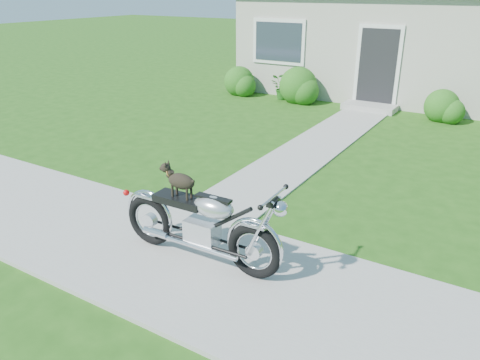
{
  "coord_description": "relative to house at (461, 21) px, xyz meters",
  "views": [
    {
      "loc": [
        2.03,
        -3.85,
        3.11
      ],
      "look_at": [
        -0.95,
        1.0,
        0.75
      ],
      "focal_mm": 35.0,
      "sensor_mm": 36.0,
      "label": 1
    }
  ],
  "objects": [
    {
      "name": "sidewalk",
      "position": [
        0.0,
        -11.99,
        -2.14
      ],
      "size": [
        24.0,
        2.2,
        0.04
      ],
      "primitive_type": "cube",
      "color": "#9E9B93",
      "rests_on": "ground"
    },
    {
      "name": "shrub_row",
      "position": [
        -0.63,
        -3.49,
        -1.75
      ],
      "size": [
        11.46,
        1.09,
        1.09
      ],
      "color": "#276019",
      "rests_on": "ground"
    },
    {
      "name": "potted_plant_left",
      "position": [
        -4.14,
        -3.44,
        -1.82
      ],
      "size": [
        0.81,
        0.79,
        0.68
      ],
      "primitive_type": "imported",
      "rotation": [
        0.0,
        0.0,
        3.74
      ],
      "color": "#1F5A18",
      "rests_on": "ground"
    },
    {
      "name": "motorcycle_with_dog",
      "position": [
        -0.9,
        -11.93,
        -1.61
      ],
      "size": [
        2.22,
        0.6,
        1.16
      ],
      "rotation": [
        0.0,
        0.0,
        0.03
      ],
      "color": "black",
      "rests_on": "sidewalk"
    },
    {
      "name": "walkway",
      "position": [
        -1.5,
        -6.99,
        -2.14
      ],
      "size": [
        1.2,
        8.0,
        0.03
      ],
      "primitive_type": "cube",
      "color": "#9E9B93",
      "rests_on": "ground"
    },
    {
      "name": "house",
      "position": [
        0.0,
        0.0,
        0.0
      ],
      "size": [
        12.6,
        7.03,
        4.5
      ],
      "color": "beige",
      "rests_on": "ground"
    },
    {
      "name": "ground",
      "position": [
        0.0,
        -11.99,
        -2.16
      ],
      "size": [
        80.0,
        80.0,
        0.0
      ],
      "primitive_type": "plane",
      "color": "#235114",
      "rests_on": "ground"
    }
  ]
}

